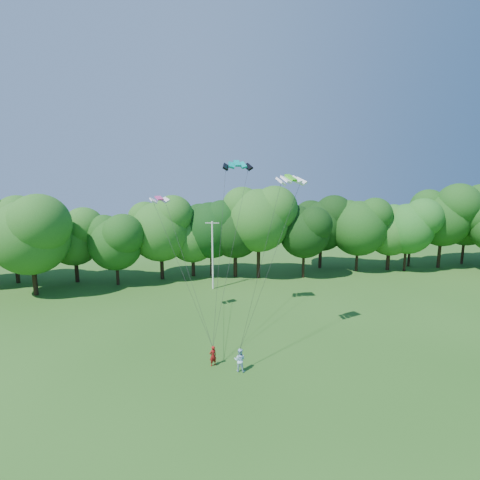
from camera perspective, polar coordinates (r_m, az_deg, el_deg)
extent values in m
cylinder|color=silver|center=(47.18, -4.20, -2.37)|extent=(0.22, 0.22, 8.70)
cube|color=silver|center=(46.43, -4.26, 2.61)|extent=(1.71, 0.50, 0.08)
imported|color=maroon|center=(30.21, -4.15, -17.19)|extent=(0.69, 0.58, 1.61)
imported|color=#B3DBF9|center=(29.38, -0.04, -17.81)|extent=(1.08, 0.99, 1.80)
cube|color=#04948A|center=(36.37, -0.46, 11.60)|extent=(2.74, 1.21, 0.66)
cube|color=#44CA1E|center=(30.63, 7.75, 9.39)|extent=(2.70, 1.89, 0.57)
cube|color=#CF3983|center=(36.27, -12.21, 6.25)|extent=(1.97, 1.51, 0.39)
cylinder|color=#2F2312|center=(53.52, -4.33, -3.22)|extent=(0.48, 0.48, 4.34)
ellipsoid|color=black|center=(52.46, -4.41, 2.87)|extent=(8.69, 8.69, 9.48)
cylinder|color=black|center=(61.28, 23.84, -2.46)|extent=(0.43, 0.43, 4.08)
ellipsoid|color=#21601D|center=(60.39, 24.22, 2.53)|extent=(8.17, 8.17, 8.91)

